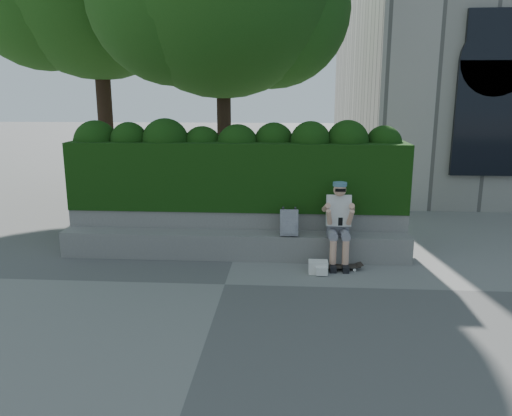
# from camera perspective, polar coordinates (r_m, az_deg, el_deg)

# --- Properties ---
(ground) EXTENTS (80.00, 80.00, 0.00)m
(ground) POSITION_cam_1_polar(r_m,az_deg,el_deg) (7.56, -3.58, -8.71)
(ground) COLOR slate
(ground) RESTS_ON ground
(bench_ledge) EXTENTS (6.00, 0.45, 0.45)m
(bench_ledge) POSITION_cam_1_polar(r_m,az_deg,el_deg) (8.66, -2.54, -4.26)
(bench_ledge) COLOR gray
(bench_ledge) RESTS_ON ground
(planter_wall) EXTENTS (6.00, 0.50, 0.75)m
(planter_wall) POSITION_cam_1_polar(r_m,az_deg,el_deg) (9.07, -2.21, -2.46)
(planter_wall) COLOR gray
(planter_wall) RESTS_ON ground
(hedge) EXTENTS (6.00, 1.00, 1.20)m
(hedge) POSITION_cam_1_polar(r_m,az_deg,el_deg) (9.08, -2.12, 3.86)
(hedge) COLOR black
(hedge) RESTS_ON planter_wall
(person) EXTENTS (0.40, 0.76, 1.38)m
(person) POSITION_cam_1_polar(r_m,az_deg,el_deg) (8.33, 9.42, -1.36)
(person) COLOR slate
(person) RESTS_ON ground
(skateboard) EXTENTS (0.73, 0.28, 0.07)m
(skateboard) POSITION_cam_1_polar(r_m,az_deg,el_deg) (8.21, 9.35, -6.62)
(skateboard) COLOR black
(skateboard) RESTS_ON ground
(backpack_plaid) EXTENTS (0.31, 0.17, 0.44)m
(backpack_plaid) POSITION_cam_1_polar(r_m,az_deg,el_deg) (8.39, 3.80, -1.68)
(backpack_plaid) COLOR #A0A0A5
(backpack_plaid) RESTS_ON bench_ledge
(backpack_ground) EXTENTS (0.30, 0.21, 0.20)m
(backpack_ground) POSITION_cam_1_polar(r_m,az_deg,el_deg) (8.04, 7.12, -6.71)
(backpack_ground) COLOR white
(backpack_ground) RESTS_ON ground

